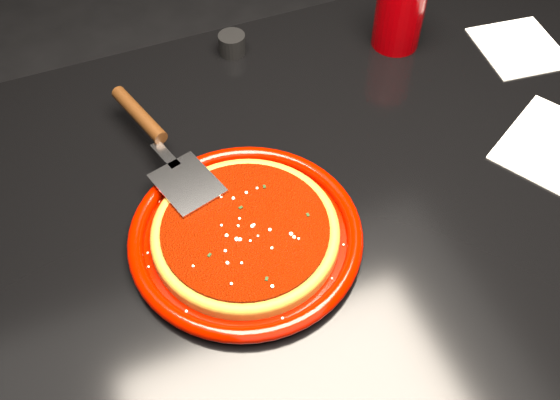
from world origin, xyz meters
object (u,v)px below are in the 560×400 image
Objects in this scene: pizza_server at (162,144)px; ramekin at (232,44)px; plate at (246,235)px; cup at (399,15)px; table at (321,315)px.

pizza_server reaches higher than ramekin.
cup is (0.38, 0.29, 0.04)m from plate.
pizza_server is at bearing 147.15° from table.
plate is at bearing -142.65° from cup.
ramekin is (-0.26, 0.08, -0.04)m from cup.
pizza_server is 2.72× the size of cup.
plate is at bearing -165.62° from table.
cup reaches higher than ramekin.
cup is 0.28m from ramekin.
pizza_server reaches higher than plate.
cup is 2.48× the size of ramekin.
ramekin reaches higher than plate.
ramekin is at bearing 162.88° from cup.
pizza_server is 6.75× the size of ramekin.
ramekin is at bearing 95.68° from table.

